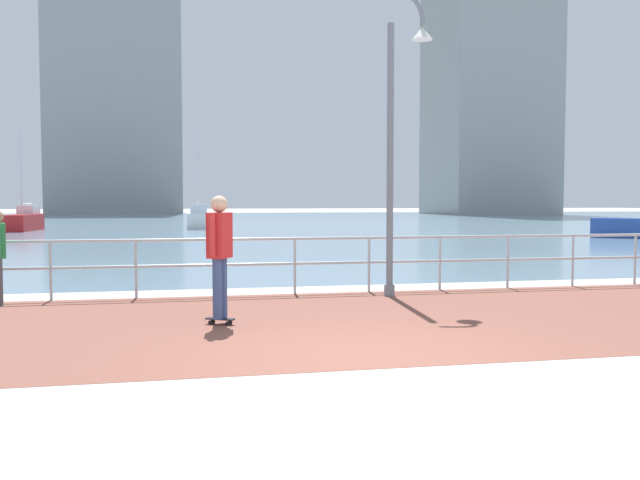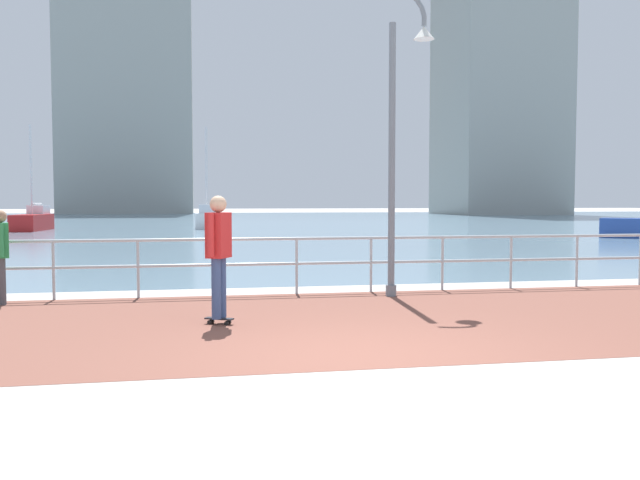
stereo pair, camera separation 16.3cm
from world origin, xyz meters
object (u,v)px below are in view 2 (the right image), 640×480
object	(u,v)px
sailboat_ivory	(207,219)
bystander	(1,249)
sailboat_yellow	(33,220)
lamppost	(401,127)
skateboarder	(219,247)

from	to	relation	value
sailboat_ivory	bystander	bearing A→B (deg)	-96.95
sailboat_ivory	sailboat_yellow	xyz separation A→B (m)	(-10.01, -1.39, -0.02)
bystander	sailboat_yellow	bearing A→B (deg)	101.90
lamppost	skateboarder	distance (m)	4.34
lamppost	skateboarder	size ratio (longest dim) A/B	3.05
lamppost	sailboat_yellow	bearing A→B (deg)	113.39
skateboarder	bystander	world-z (taller)	skateboarder
lamppost	sailboat_ivory	xyz separation A→B (m)	(-2.92, 31.30, -2.37)
skateboarder	bystander	distance (m)	4.23
skateboarder	sailboat_yellow	world-z (taller)	sailboat_yellow
lamppost	sailboat_yellow	distance (m)	32.67
skateboarder	bystander	bearing A→B (deg)	144.49
lamppost	skateboarder	bearing A→B (deg)	-146.65
lamppost	skateboarder	xyz separation A→B (m)	(-3.25, -2.14, -1.92)
skateboarder	sailboat_yellow	size ratio (longest dim) A/B	0.29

